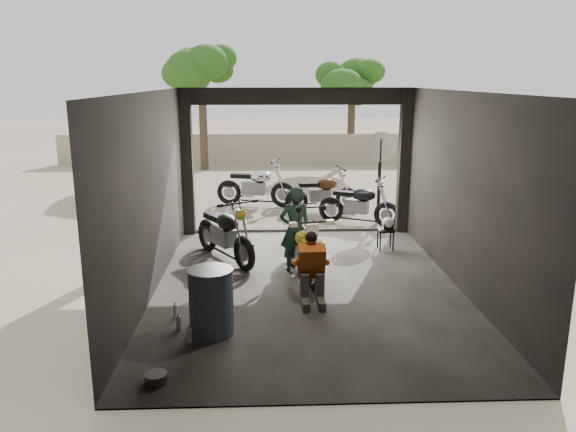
{
  "coord_description": "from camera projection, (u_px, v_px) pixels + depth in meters",
  "views": [
    {
      "loc": [
        -0.68,
        -8.81,
        3.4
      ],
      "look_at": [
        -0.3,
        0.6,
        1.08
      ],
      "focal_mm": 35.0,
      "sensor_mm": 36.0,
      "label": 1
    }
  ],
  "objects": [
    {
      "name": "garage",
      "position": [
        306.0,
        205.0,
        9.61
      ],
      "size": [
        7.0,
        7.13,
        3.2
      ],
      "color": "#2D2B28",
      "rests_on": "ground"
    },
    {
      "name": "left_bike",
      "position": [
        224.0,
        229.0,
        10.59
      ],
      "size": [
        1.63,
        1.96,
        1.25
      ],
      "primitive_type": null,
      "rotation": [
        0.0,
        0.0,
        0.56
      ],
      "color": "black",
      "rests_on": "ground"
    },
    {
      "name": "sign_post",
      "position": [
        380.0,
        162.0,
        13.26
      ],
      "size": [
        0.73,
        0.08,
        2.19
      ],
      "rotation": [
        0.0,
        0.0,
        0.37
      ],
      "color": "black",
      "rests_on": "ground"
    },
    {
      "name": "outside_bike_a",
      "position": [
        256.0,
        183.0,
        15.15
      ],
      "size": [
        2.05,
        1.25,
        1.3
      ],
      "primitive_type": null,
      "rotation": [
        0.0,
        0.0,
        1.31
      ],
      "color": "black",
      "rests_on": "ground"
    },
    {
      "name": "rider",
      "position": [
        295.0,
        230.0,
        9.96
      ],
      "size": [
        0.63,
        0.47,
        1.56
      ],
      "primitive_type": "imported",
      "rotation": [
        0.0,
        0.0,
        3.32
      ],
      "color": "#162D22",
      "rests_on": "ground"
    },
    {
      "name": "ground",
      "position": [
        307.0,
        287.0,
        9.39
      ],
      "size": [
        80.0,
        80.0,
        0.0
      ],
      "primitive_type": "plane",
      "color": "#7A6D56",
      "rests_on": "ground"
    },
    {
      "name": "helmet",
      "position": [
        388.0,
        223.0,
        11.29
      ],
      "size": [
        0.33,
        0.34,
        0.23
      ],
      "primitive_type": "ellipsoid",
      "rotation": [
        0.0,
        0.0,
        0.42
      ],
      "color": "white",
      "rests_on": "stool"
    },
    {
      "name": "stool",
      "position": [
        386.0,
        233.0,
        11.3
      ],
      "size": [
        0.31,
        0.31,
        0.44
      ],
      "rotation": [
        0.0,
        0.0,
        -0.41
      ],
      "color": "black",
      "rests_on": "ground"
    },
    {
      "name": "boundary_wall",
      "position": [
        282.0,
        149.0,
        22.82
      ],
      "size": [
        18.0,
        0.3,
        1.2
      ],
      "primitive_type": "cube",
      "color": "gray",
      "rests_on": "ground"
    },
    {
      "name": "outside_bike_b",
      "position": [
        322.0,
        190.0,
        14.52
      ],
      "size": [
        1.8,
        0.98,
        1.15
      ],
      "primitive_type": null,
      "rotation": [
        0.0,
        0.0,
        1.74
      ],
      "color": "#3F200F",
      "rests_on": "ground"
    },
    {
      "name": "main_bike",
      "position": [
        302.0,
        245.0,
        9.74
      ],
      "size": [
        1.07,
        1.83,
        1.14
      ],
      "primitive_type": null,
      "rotation": [
        0.0,
        0.0,
        0.23
      ],
      "color": "white",
      "rests_on": "ground"
    },
    {
      "name": "outside_bike_c",
      "position": [
        359.0,
        201.0,
        13.2
      ],
      "size": [
        1.86,
        1.39,
        1.17
      ],
      "primitive_type": null,
      "rotation": [
        0.0,
        0.0,
        1.12
      ],
      "color": "black",
      "rests_on": "ground"
    },
    {
      "name": "mechanic",
      "position": [
        312.0,
        271.0,
        8.53
      ],
      "size": [
        0.57,
        0.76,
        1.08
      ],
      "primitive_type": null,
      "rotation": [
        0.0,
        0.0,
        0.03
      ],
      "color": "#C95B1A",
      "rests_on": "ground"
    },
    {
      "name": "tree_left",
      "position": [
        201.0,
        61.0,
        20.44
      ],
      "size": [
        2.2,
        2.2,
        5.6
      ],
      "color": "#382B1E",
      "rests_on": "ground"
    },
    {
      "name": "tree_right",
      "position": [
        352.0,
        74.0,
        22.22
      ],
      "size": [
        2.2,
        2.2,
        5.0
      ],
      "color": "#382B1E",
      "rests_on": "ground"
    },
    {
      "name": "oil_drum",
      "position": [
        211.0,
        303.0,
        7.54
      ],
      "size": [
        0.77,
        0.77,
        0.93
      ],
      "primitive_type": "cylinder",
      "rotation": [
        0.0,
        0.0,
        -0.36
      ],
      "color": "#434F70",
      "rests_on": "ground"
    }
  ]
}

